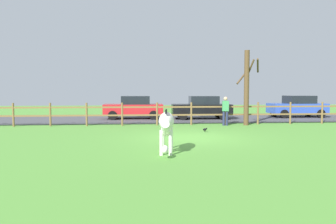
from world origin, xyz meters
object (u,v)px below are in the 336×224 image
(parked_car_black, at_px, (202,107))
(visitor_near_fence, at_px, (225,110))
(bare_tree, at_px, (247,86))
(crow_on_grass, at_px, (205,129))
(parked_car_blue, at_px, (297,106))
(zebra, at_px, (166,124))
(parked_car_red, at_px, (134,107))

(parked_car_black, relative_size, visitor_near_fence, 2.48)
(bare_tree, relative_size, crow_on_grass, 19.85)
(crow_on_grass, xyz_separation_m, parked_car_blue, (8.35, 7.44, 0.72))
(crow_on_grass, bearing_deg, parked_car_blue, 41.69)
(zebra, bearing_deg, parked_car_blue, 49.75)
(zebra, distance_m, parked_car_blue, 16.49)
(parked_car_black, bearing_deg, bare_tree, -64.11)
(crow_on_grass, relative_size, visitor_near_fence, 0.13)
(bare_tree, relative_size, parked_car_black, 1.05)
(crow_on_grass, bearing_deg, zebra, -114.11)
(parked_car_black, xyz_separation_m, visitor_near_fence, (0.60, -3.87, 0.06))
(crow_on_grass, bearing_deg, visitor_near_fence, 57.94)
(parked_car_red, bearing_deg, crow_on_grass, -64.00)
(zebra, xyz_separation_m, crow_on_grass, (2.31, 5.15, -0.80))
(bare_tree, xyz_separation_m, parked_car_black, (-1.85, 3.81, -1.38))
(crow_on_grass, distance_m, parked_car_blue, 11.21)
(parked_car_red, bearing_deg, parked_car_blue, 1.46)
(parked_car_red, relative_size, visitor_near_fence, 2.45)
(parked_car_blue, bearing_deg, crow_on_grass, -138.31)
(parked_car_red, bearing_deg, zebra, -84.54)
(parked_car_red, distance_m, visitor_near_fence, 6.80)
(bare_tree, bearing_deg, visitor_near_fence, -177.34)
(parked_car_blue, bearing_deg, parked_car_red, -178.54)
(zebra, relative_size, parked_car_black, 0.48)
(bare_tree, xyz_separation_m, parked_car_blue, (5.35, 4.59, -1.38))
(zebra, height_order, parked_car_red, parked_car_red)
(visitor_near_fence, bearing_deg, parked_car_black, 98.79)
(parked_car_black, xyz_separation_m, parked_car_blue, (7.20, 0.78, 0.00))
(parked_car_black, bearing_deg, parked_car_blue, 6.19)
(parked_car_black, bearing_deg, zebra, -106.31)
(parked_car_blue, bearing_deg, zebra, -130.25)
(bare_tree, distance_m, visitor_near_fence, 1.82)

